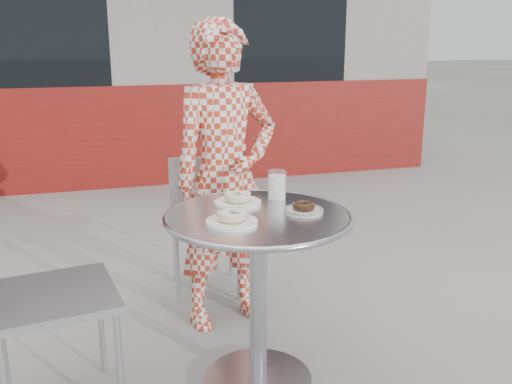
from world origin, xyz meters
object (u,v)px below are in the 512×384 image
object	(u,v)px
plate_near	(232,218)
milk_cup	(277,186)
bistro_table	(258,258)
plate_far	(238,200)
chair_far	(206,249)
seated_person	(225,178)
plate_checker	(304,209)
chair_left	(53,343)

from	to	relation	value
plate_near	milk_cup	xyz separation A→B (m)	(0.27, 0.27, 0.04)
bistro_table	plate_near	distance (m)	0.26
plate_near	bistro_table	bearing A→B (deg)	33.23
plate_far	bistro_table	bearing A→B (deg)	-75.07
chair_far	plate_near	xyz separation A→B (m)	(-0.11, -1.07, 0.53)
bistro_table	plate_far	size ratio (longest dim) A/B	3.90
seated_person	plate_near	bearing A→B (deg)	-114.77
plate_checker	milk_cup	bearing A→B (deg)	101.91
seated_person	plate_near	xyz separation A→B (m)	(-0.14, -0.70, 0.02)
chair_left	seated_person	size ratio (longest dim) A/B	0.63
bistro_table	plate_checker	xyz separation A→B (m)	(0.18, -0.02, 0.20)
plate_near	milk_cup	world-z (taller)	milk_cup
plate_checker	chair_left	bearing A→B (deg)	175.77
chair_far	plate_checker	size ratio (longest dim) A/B	5.23
plate_near	plate_far	bearing A→B (deg)	70.64
chair_far	seated_person	size ratio (longest dim) A/B	0.54
plate_checker	plate_far	bearing A→B (deg)	141.36
bistro_table	plate_far	bearing A→B (deg)	104.93
plate_far	plate_near	xyz separation A→B (m)	(-0.09, -0.24, 0.00)
chair_far	plate_far	distance (m)	0.99
plate_far	plate_near	world-z (taller)	plate_near
chair_left	plate_checker	bearing A→B (deg)	-102.52
seated_person	plate_near	distance (m)	0.72
plate_far	milk_cup	world-z (taller)	milk_cup
seated_person	milk_cup	distance (m)	0.45
chair_left	bistro_table	bearing A→B (deg)	-101.93
plate_near	plate_checker	bearing A→B (deg)	11.17
plate_far	plate_checker	size ratio (longest dim) A/B	1.23
chair_far	plate_checker	distance (m)	1.16
bistro_table	milk_cup	distance (m)	0.34
plate_far	plate_checker	world-z (taller)	plate_far
chair_far	seated_person	xyz separation A→B (m)	(0.03, -0.37, 0.51)
chair_left	plate_far	distance (m)	0.92
milk_cup	plate_far	bearing A→B (deg)	-171.40
chair_left	plate_checker	size ratio (longest dim) A/B	6.04
chair_far	plate_near	world-z (taller)	chair_far
plate_checker	milk_cup	xyz separation A→B (m)	(-0.04, 0.21, 0.05)
plate_far	plate_checker	distance (m)	0.29
plate_far	milk_cup	size ratio (longest dim) A/B	1.55
bistro_table	plate_near	size ratio (longest dim) A/B	3.91
plate_near	seated_person	bearing A→B (deg)	78.57
chair_far	seated_person	distance (m)	0.64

